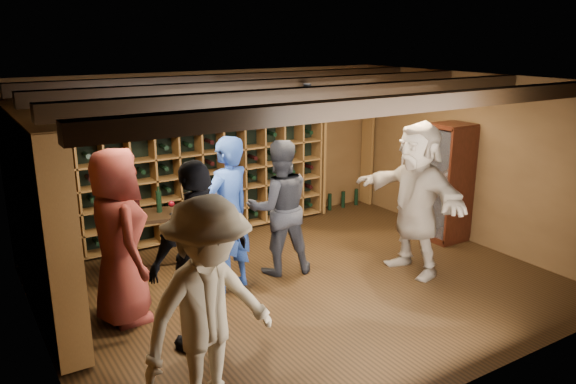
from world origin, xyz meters
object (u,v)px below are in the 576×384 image
display_cabinet (448,185)px  guest_red_floral (119,237)px  man_blue_shirt (228,215)px  guest_khaki (209,312)px  tasting_table (142,222)px  guest_woman_black (201,258)px  man_grey_suit (279,207)px  guest_beige (416,198)px

display_cabinet → guest_red_floral: (-4.87, 0.12, 0.10)m
man_blue_shirt → guest_khaki: man_blue_shirt is taller
tasting_table → man_blue_shirt: bearing=-39.0°
display_cabinet → guest_woman_black: bearing=-168.6°
guest_red_floral → man_blue_shirt: bearing=-87.5°
guest_khaki → man_blue_shirt: bearing=47.3°
guest_red_floral → man_grey_suit: bearing=-85.6°
guest_red_floral → guest_beige: 3.68m
guest_red_floral → guest_woman_black: guest_woman_black is taller
guest_red_floral → guest_khaki: size_ratio=1.02×
man_blue_shirt → man_grey_suit: 0.80m
guest_red_floral → tasting_table: (0.57, 1.02, -0.23)m
man_grey_suit → guest_beige: (1.50, -0.92, 0.12)m
guest_beige → tasting_table: bearing=-120.0°
man_blue_shirt → man_grey_suit: (0.79, 0.12, -0.07)m
man_grey_suit → guest_woman_black: 2.01m
display_cabinet → tasting_table: (-4.30, 1.13, -0.12)m
man_blue_shirt → guest_khaki: size_ratio=1.01×
guest_woman_black → guest_khaki: size_ratio=1.02×
display_cabinet → guest_woman_black: 4.45m
man_blue_shirt → man_grey_suit: man_blue_shirt is taller
display_cabinet → tasting_table: display_cabinet is taller
guest_woman_black → guest_red_floral: bearing=-77.9°
display_cabinet → guest_khaki: (-4.73, -1.88, 0.08)m
guest_red_floral → guest_beige: (3.61, -0.72, 0.04)m
display_cabinet → guest_beige: (-1.26, -0.60, 0.14)m
display_cabinet → tasting_table: 4.45m
display_cabinet → man_grey_suit: size_ratio=0.99×
guest_red_floral → guest_beige: size_ratio=0.96×
display_cabinet → guest_woman_black: guest_woman_black is taller
man_blue_shirt → tasting_table: 1.22m
guest_beige → man_blue_shirt: bearing=-109.6°
guest_red_floral → guest_beige: bearing=-102.3°
man_grey_suit → guest_khaki: bearing=64.1°
guest_beige → tasting_table: size_ratio=1.69×
man_blue_shirt → tasting_table: bearing=-70.2°
guest_woman_black → tasting_table: 2.03m
display_cabinet → guest_khaki: 5.09m
guest_red_floral → tasting_table: 1.19m
guest_woman_black → guest_khaki: bearing=55.2°
guest_red_floral → guest_khaki: bearing=-177.1°
guest_beige → man_grey_suit: bearing=-121.9°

